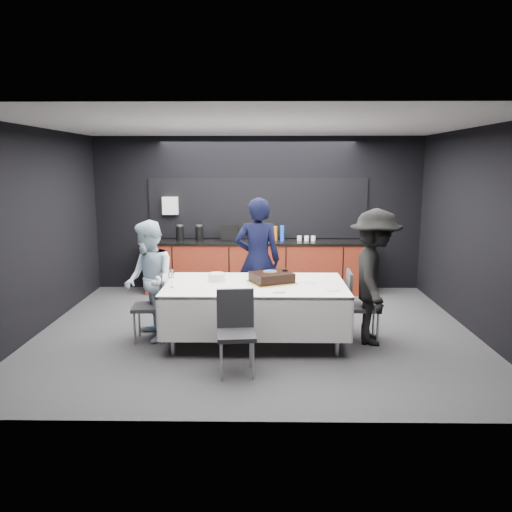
{
  "coord_description": "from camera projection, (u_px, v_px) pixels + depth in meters",
  "views": [
    {
      "loc": [
        0.09,
        -6.67,
        2.3
      ],
      "look_at": [
        0.0,
        0.1,
        1.05
      ],
      "focal_mm": 35.0,
      "sensor_mm": 36.0,
      "label": 1
    }
  ],
  "objects": [
    {
      "name": "kitchenette",
      "position": [
        257.0,
        262.0,
        9.06
      ],
      "size": [
        4.1,
        0.64,
        2.05
      ],
      "color": "#631C0F",
      "rests_on": "ground"
    },
    {
      "name": "chair_right",
      "position": [
        357.0,
        301.0,
        6.54
      ],
      "size": [
        0.44,
        0.44,
        0.92
      ],
      "color": "#2A2A2F",
      "rests_on": "ground"
    },
    {
      "name": "ground",
      "position": [
        256.0,
        331.0,
        6.98
      ],
      "size": [
        6.0,
        6.0,
        0.0
      ],
      "primitive_type": "plane",
      "color": "#3E3E43",
      "rests_on": "ground"
    },
    {
      "name": "person_right",
      "position": [
        374.0,
        277.0,
        6.39
      ],
      "size": [
        0.82,
        1.22,
        1.75
      ],
      "primitive_type": "imported",
      "rotation": [
        0.0,
        0.0,
        1.41
      ],
      "color": "black",
      "rests_on": "ground"
    },
    {
      "name": "loose_plate_far",
      "position": [
        257.0,
        278.0,
        6.75
      ],
      "size": [
        0.18,
        0.18,
        0.01
      ],
      "primitive_type": "cylinder",
      "color": "white",
      "rests_on": "party_table"
    },
    {
      "name": "party_table",
      "position": [
        255.0,
        294.0,
        6.47
      ],
      "size": [
        2.32,
        1.32,
        0.78
      ],
      "color": "#99999E",
      "rests_on": "ground"
    },
    {
      "name": "loose_plate_right_a",
      "position": [
        311.0,
        282.0,
        6.5
      ],
      "size": [
        0.18,
        0.18,
        0.01
      ],
      "primitive_type": "cylinder",
      "color": "white",
      "rests_on": "party_table"
    },
    {
      "name": "champagne_flute",
      "position": [
        171.0,
        275.0,
        6.23
      ],
      "size": [
        0.06,
        0.06,
        0.22
      ],
      "color": "white",
      "rests_on": "party_table"
    },
    {
      "name": "room_shell",
      "position": [
        256.0,
        198.0,
        6.64
      ],
      "size": [
        6.04,
        5.04,
        2.82
      ],
      "color": "white",
      "rests_on": "ground"
    },
    {
      "name": "person_left",
      "position": [
        149.0,
        281.0,
        6.53
      ],
      "size": [
        0.88,
        0.96,
        1.59
      ],
      "primitive_type": "imported",
      "rotation": [
        0.0,
        0.0,
        -1.12
      ],
      "color": "silver",
      "rests_on": "ground"
    },
    {
      "name": "loose_plate_right_b",
      "position": [
        332.0,
        290.0,
        6.12
      ],
      "size": [
        0.21,
        0.21,
        0.01
      ],
      "primitive_type": "cylinder",
      "color": "white",
      "rests_on": "party_table"
    },
    {
      "name": "loose_plate_near",
      "position": [
        230.0,
        288.0,
        6.19
      ],
      "size": [
        0.21,
        0.21,
        0.01
      ],
      "primitive_type": "cylinder",
      "color": "white",
      "rests_on": "party_table"
    },
    {
      "name": "fork_pile",
      "position": [
        279.0,
        292.0,
        5.99
      ],
      "size": [
        0.15,
        0.11,
        0.02
      ],
      "primitive_type": "cube",
      "rotation": [
        0.0,
        0.0,
        0.17
      ],
      "color": "white",
      "rests_on": "party_table"
    },
    {
      "name": "chair_near",
      "position": [
        236.0,
        325.0,
        5.55
      ],
      "size": [
        0.46,
        0.46,
        0.92
      ],
      "color": "#2A2A2F",
      "rests_on": "ground"
    },
    {
      "name": "person_center",
      "position": [
        258.0,
        260.0,
        7.3
      ],
      "size": [
        0.68,
        0.46,
        1.83
      ],
      "primitive_type": "imported",
      "rotation": [
        0.0,
        0.0,
        3.17
      ],
      "color": "black",
      "rests_on": "ground"
    },
    {
      "name": "plate_stack",
      "position": [
        217.0,
        277.0,
        6.6
      ],
      "size": [
        0.22,
        0.22,
        0.1
      ],
      "primitive_type": "cylinder",
      "color": "white",
      "rests_on": "party_table"
    },
    {
      "name": "cake_assembly",
      "position": [
        272.0,
        277.0,
        6.5
      ],
      "size": [
        0.66,
        0.62,
        0.17
      ],
      "color": "gold",
      "rests_on": "party_table"
    },
    {
      "name": "chair_left",
      "position": [
        155.0,
        301.0,
        6.54
      ],
      "size": [
        0.45,
        0.45,
        0.92
      ],
      "color": "#2A2A2F",
      "rests_on": "ground"
    }
  ]
}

